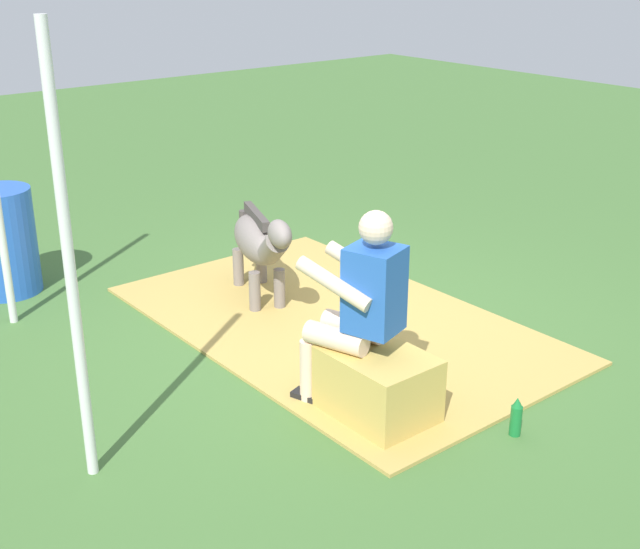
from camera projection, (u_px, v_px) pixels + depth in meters
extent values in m
plane|color=#426B33|center=(330.00, 330.00, 6.36)|extent=(24.00, 24.00, 0.00)
cube|color=tan|center=(336.00, 323.00, 6.46)|extent=(3.43, 2.11, 0.02)
cube|color=tan|center=(378.00, 385.00, 5.14)|extent=(0.67, 0.49, 0.43)
cylinder|color=beige|center=(336.00, 338.00, 5.09)|extent=(0.42, 0.26, 0.14)
cylinder|color=beige|center=(309.00, 372.00, 5.30)|extent=(0.11, 0.11, 0.43)
cube|color=black|center=(309.00, 398.00, 5.37)|extent=(0.24, 0.16, 0.06)
cylinder|color=beige|center=(353.00, 327.00, 5.25)|extent=(0.42, 0.26, 0.14)
cylinder|color=beige|center=(326.00, 359.00, 5.46)|extent=(0.11, 0.11, 0.43)
cube|color=black|center=(326.00, 385.00, 5.52)|extent=(0.24, 0.16, 0.06)
cube|color=#2659B2|center=(374.00, 289.00, 4.95)|extent=(0.37, 0.36, 0.52)
cylinder|color=beige|center=(334.00, 284.00, 4.90)|extent=(0.50, 0.24, 0.26)
cylinder|color=beige|center=(362.00, 267.00, 5.15)|extent=(0.50, 0.24, 0.26)
sphere|color=beige|center=(376.00, 228.00, 4.81)|extent=(0.20, 0.20, 0.20)
ellipsoid|color=slate|center=(257.00, 239.00, 6.76)|extent=(0.90, 0.60, 0.34)
cylinder|color=slate|center=(279.00, 289.00, 6.67)|extent=(0.09, 0.09, 0.34)
cylinder|color=slate|center=(255.00, 293.00, 6.61)|extent=(0.09, 0.09, 0.34)
cylinder|color=slate|center=(261.00, 265.00, 7.16)|extent=(0.09, 0.09, 0.34)
cylinder|color=slate|center=(238.00, 268.00, 7.10)|extent=(0.09, 0.09, 0.34)
cylinder|color=slate|center=(274.00, 247.00, 6.28)|extent=(0.41, 0.30, 0.33)
ellipsoid|color=slate|center=(280.00, 234.00, 6.07)|extent=(0.36, 0.26, 0.20)
cube|color=#433D3A|center=(257.00, 216.00, 6.69)|extent=(0.58, 0.27, 0.08)
cylinder|color=#433D3A|center=(244.00, 227.00, 7.20)|extent=(0.07, 0.07, 0.30)
cylinder|color=#197233|center=(516.00, 421.00, 4.99)|extent=(0.07, 0.07, 0.19)
cone|color=#197233|center=(518.00, 402.00, 4.94)|extent=(0.06, 0.06, 0.06)
cylinder|color=blue|center=(2.00, 241.00, 6.92)|extent=(0.55, 0.55, 0.88)
cylinder|color=silver|center=(70.00, 267.00, 4.22)|extent=(0.06, 0.06, 2.42)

